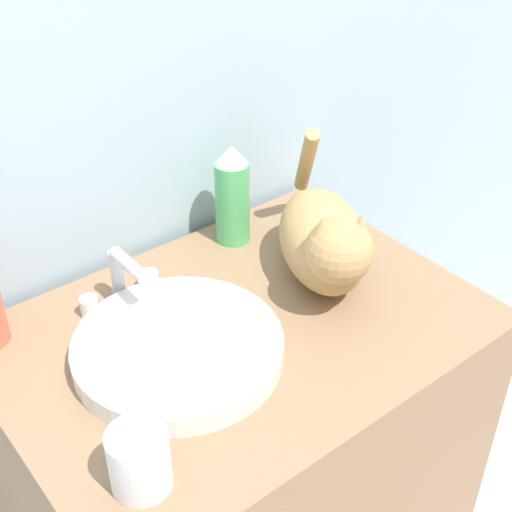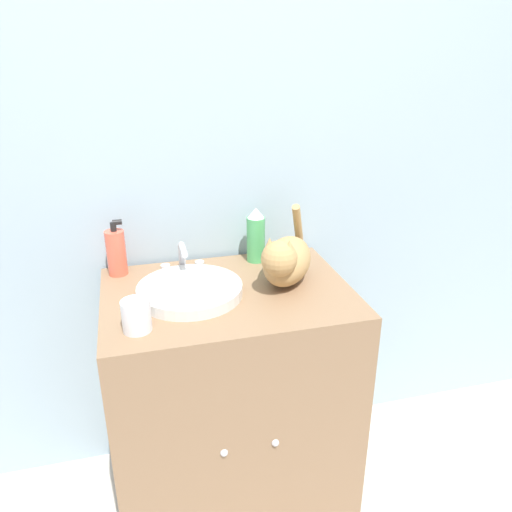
{
  "view_description": "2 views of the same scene",
  "coord_description": "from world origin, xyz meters",
  "px_view_note": "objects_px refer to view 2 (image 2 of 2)",
  "views": [
    {
      "loc": [
        -0.54,
        -0.44,
        1.62
      ],
      "look_at": [
        0.03,
        0.27,
        0.99
      ],
      "focal_mm": 50.0,
      "sensor_mm": 36.0,
      "label": 1
    },
    {
      "loc": [
        -0.28,
        -1.12,
        1.57
      ],
      "look_at": [
        0.08,
        0.23,
        0.99
      ],
      "focal_mm": 35.0,
      "sensor_mm": 36.0,
      "label": 2
    }
  ],
  "objects_px": {
    "cat": "(286,259)",
    "spray_bottle": "(256,235)",
    "cup": "(136,316)",
    "soap_bottle": "(116,252)"
  },
  "relations": [
    {
      "from": "cat",
      "to": "spray_bottle",
      "type": "relative_size",
      "value": 1.84
    },
    {
      "from": "soap_bottle",
      "to": "spray_bottle",
      "type": "relative_size",
      "value": 0.97
    },
    {
      "from": "cat",
      "to": "spray_bottle",
      "type": "xyz_separation_m",
      "value": [
        -0.05,
        0.21,
        0.01
      ]
    },
    {
      "from": "spray_bottle",
      "to": "cup",
      "type": "relative_size",
      "value": 2.21
    },
    {
      "from": "cat",
      "to": "spray_bottle",
      "type": "distance_m",
      "value": 0.21
    },
    {
      "from": "cat",
      "to": "spray_bottle",
      "type": "bearing_deg",
      "value": -136.54
    },
    {
      "from": "cat",
      "to": "cup",
      "type": "distance_m",
      "value": 0.52
    },
    {
      "from": "soap_bottle",
      "to": "spray_bottle",
      "type": "distance_m",
      "value": 0.49
    },
    {
      "from": "spray_bottle",
      "to": "cup",
      "type": "bearing_deg",
      "value": -138.61
    },
    {
      "from": "spray_bottle",
      "to": "cat",
      "type": "bearing_deg",
      "value": -77.34
    }
  ]
}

